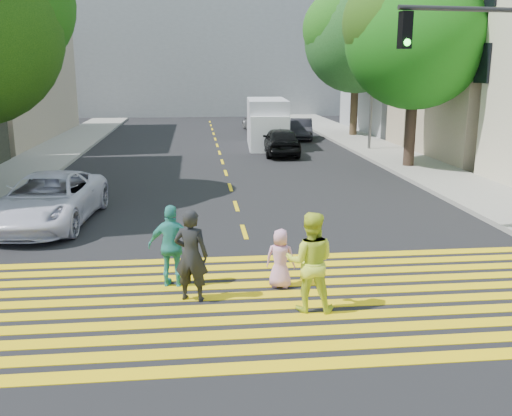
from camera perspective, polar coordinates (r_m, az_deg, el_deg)
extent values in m
plane|color=black|center=(9.86, 1.90, -12.12)|extent=(120.00, 120.00, 0.00)
cube|color=gray|center=(31.90, -19.27, 5.39)|extent=(3.00, 40.00, 0.15)
cube|color=gray|center=(26.05, 16.02, 3.90)|extent=(3.00, 60.00, 0.15)
cube|color=yellow|center=(8.80, 3.03, -15.47)|extent=(13.40, 0.35, 0.01)
cube|color=yellow|center=(9.28, 2.48, -13.83)|extent=(13.40, 0.35, 0.01)
cube|color=yellow|center=(9.77, 1.99, -12.35)|extent=(13.40, 0.35, 0.01)
cube|color=yellow|center=(10.26, 1.55, -11.00)|extent=(13.40, 0.35, 0.01)
cube|color=yellow|center=(10.75, 1.15, -9.78)|extent=(13.40, 0.35, 0.01)
cube|color=yellow|center=(11.26, 0.80, -8.67)|extent=(13.40, 0.35, 0.01)
cube|color=yellow|center=(11.76, 0.47, -7.65)|extent=(13.40, 0.35, 0.01)
cube|color=yellow|center=(12.27, 0.18, -6.72)|extent=(13.40, 0.35, 0.01)
cube|color=yellow|center=(12.79, -0.10, -5.86)|extent=(13.40, 0.35, 0.01)
cube|color=yellow|center=(13.30, -0.35, -5.07)|extent=(13.40, 0.35, 0.01)
cube|color=yellow|center=(15.44, -1.19, -2.39)|extent=(0.12, 1.40, 0.01)
cube|color=yellow|center=(18.33, -2.00, 0.21)|extent=(0.12, 1.40, 0.01)
cube|color=yellow|center=(21.25, -2.59, 2.09)|extent=(0.12, 1.40, 0.01)
cube|color=yellow|center=(24.20, -3.04, 3.52)|extent=(0.12, 1.40, 0.01)
cube|color=yellow|center=(27.15, -3.39, 4.64)|extent=(0.12, 1.40, 0.01)
cube|color=yellow|center=(30.11, -3.67, 5.54)|extent=(0.12, 1.40, 0.01)
cube|color=yellow|center=(33.08, -3.91, 6.28)|extent=(0.12, 1.40, 0.01)
cube|color=yellow|center=(36.06, -4.10, 6.89)|extent=(0.12, 1.40, 0.01)
cube|color=yellow|center=(39.04, -4.27, 7.42)|extent=(0.12, 1.40, 0.01)
cube|color=yellow|center=(42.02, -4.41, 7.86)|extent=(0.12, 1.40, 0.01)
cube|color=yellow|center=(45.00, -4.53, 8.25)|extent=(0.12, 1.40, 0.01)
cube|color=yellow|center=(47.99, -4.64, 8.59)|extent=(0.12, 1.40, 0.01)
cube|color=gray|center=(42.06, 17.16, 14.13)|extent=(10.00, 10.00, 10.00)
cube|color=gray|center=(56.82, -5.03, 15.44)|extent=(30.00, 8.00, 12.00)
sphere|color=#135F0E|center=(20.78, -23.90, 18.22)|extent=(5.64, 5.64, 4.43)
cylinder|color=#3C2920|center=(25.90, 15.16, 7.27)|extent=(0.54, 0.54, 3.17)
sphere|color=#205B13|center=(25.79, 15.73, 16.06)|extent=(6.87, 6.87, 5.96)
sphere|color=#0B3F07|center=(26.42, 18.36, 17.76)|extent=(5.16, 5.16, 4.47)
sphere|color=#264D14|center=(25.43, 13.51, 17.58)|extent=(4.81, 4.81, 4.17)
cylinder|color=#49331F|center=(37.47, 9.76, 9.61)|extent=(0.50, 0.50, 3.42)
sphere|color=black|center=(37.42, 10.04, 16.22)|extent=(6.78, 6.78, 6.52)
sphere|color=#155612|center=(38.12, 11.98, 17.56)|extent=(5.08, 5.08, 4.89)
sphere|color=#164714|center=(37.00, 8.36, 17.32)|extent=(4.75, 4.75, 4.56)
imported|color=black|center=(10.80, -6.50, -4.73)|extent=(0.74, 0.59, 1.78)
imported|color=#D7EB37|center=(10.33, 5.44, -5.38)|extent=(1.02, 0.86, 1.85)
imported|color=#E099C1|center=(11.47, 2.46, -5.06)|extent=(0.67, 0.53, 1.21)
imported|color=teal|center=(11.56, -8.36, -3.80)|extent=(1.05, 0.60, 1.68)
imported|color=silver|center=(17.09, -20.07, 0.79)|extent=(2.78, 5.30, 1.42)
imported|color=black|center=(29.12, 2.47, 6.69)|extent=(1.77, 4.24, 1.44)
imported|color=#9D9D9D|center=(40.96, 0.11, 8.59)|extent=(1.94, 4.24, 1.20)
imported|color=black|center=(35.93, 4.53, 7.87)|extent=(1.95, 4.01, 1.26)
cube|color=silver|center=(32.63, 1.09, 8.53)|extent=(2.46, 5.41, 2.64)
cube|color=white|center=(30.36, 1.34, 7.43)|extent=(2.09, 1.40, 1.90)
cylinder|color=black|center=(30.81, -0.29, 6.44)|extent=(0.31, 0.76, 0.74)
cylinder|color=black|center=(30.91, 2.86, 6.45)|extent=(0.31, 0.76, 0.74)
cylinder|color=black|center=(34.58, -0.51, 7.24)|extent=(0.31, 0.76, 0.74)
cylinder|color=black|center=(34.67, 2.31, 7.25)|extent=(0.31, 0.76, 0.74)
cylinder|color=#2E2E2F|center=(15.49, 21.15, 18.06)|extent=(4.06, 0.59, 0.12)
cube|color=black|center=(14.54, 14.69, 16.83)|extent=(0.29, 0.29, 0.85)
sphere|color=#34EA35|center=(14.40, 14.88, 15.72)|extent=(0.18, 0.18, 0.16)
cylinder|color=#595959|center=(30.94, 11.57, 13.06)|extent=(0.15, 0.15, 8.12)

